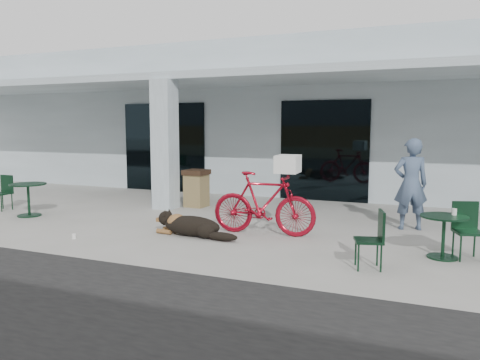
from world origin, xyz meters
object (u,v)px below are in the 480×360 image
at_px(bicycle, 264,203).
at_px(cafe_chair_far_b, 369,240).
at_px(cafe_chair_near, 2,193).
at_px(cafe_table_far, 443,237).
at_px(person, 411,184).
at_px(cafe_chair_far_a, 468,231).
at_px(trash_receptacle, 196,188).
at_px(cafe_table_near, 29,200).
at_px(dog, 192,225).

bearing_deg(bicycle, cafe_chair_far_b, -127.57).
height_order(cafe_chair_near, cafe_table_far, cafe_chair_near).
bearing_deg(bicycle, person, -62.17).
bearing_deg(cafe_table_far, bicycle, 172.62).
xyz_separation_m(cafe_chair_near, person, (9.14, 1.59, 0.47)).
bearing_deg(cafe_chair_far_a, trash_receptacle, 140.03).
bearing_deg(bicycle, trash_receptacle, 45.65).
bearing_deg(bicycle, cafe_chair_far_a, -99.35).
bearing_deg(person, cafe_table_near, -4.56).
xyz_separation_m(cafe_table_near, cafe_table_far, (8.55, -0.05, -0.04)).
distance_m(dog, cafe_table_far, 4.25).
relative_size(cafe_table_far, cafe_chair_far_a, 0.81).
bearing_deg(dog, cafe_chair_far_a, 7.41).
xyz_separation_m(bicycle, cafe_chair_far_b, (2.08, -1.39, -0.17)).
bearing_deg(bicycle, dog, 114.57).
bearing_deg(bicycle, cafe_table_far, -101.22).
bearing_deg(bicycle, cafe_chair_near, 86.62).
distance_m(cafe_table_near, cafe_chair_near, 1.21).
xyz_separation_m(cafe_chair_near, cafe_chair_far_a, (10.07, -0.28, 0.01)).
height_order(bicycle, cafe_table_near, bicycle).
distance_m(cafe_chair_near, cafe_table_far, 9.73).
bearing_deg(dog, cafe_chair_far_b, -9.46).
relative_size(dog, cafe_chair_far_b, 1.55).
distance_m(cafe_chair_near, person, 9.29).
bearing_deg(cafe_chair_far_b, cafe_table_far, 119.08).
relative_size(dog, trash_receptacle, 1.40).
bearing_deg(dog, cafe_table_far, 6.80).
bearing_deg(cafe_chair_far_b, trash_receptacle, -143.62).
height_order(dog, cafe_chair_far_b, cafe_chair_far_b).
xyz_separation_m(cafe_table_near, cafe_chair_far_b, (7.56, -1.04, 0.05)).
bearing_deg(trash_receptacle, cafe_table_far, -24.75).
bearing_deg(cafe_chair_far_a, bicycle, 157.46).
relative_size(cafe_chair_far_a, cafe_chair_far_b, 1.03).
distance_m(dog, cafe_chair_far_b, 3.34).
height_order(bicycle, cafe_chair_far_a, bicycle).
bearing_deg(cafe_table_far, dog, -176.81).
xyz_separation_m(dog, cafe_chair_far_b, (3.25, -0.76, 0.20)).
xyz_separation_m(dog, cafe_table_far, (4.24, 0.24, 0.11)).
distance_m(cafe_chair_far_a, person, 2.13).
xyz_separation_m(bicycle, person, (2.48, 1.53, 0.30)).
xyz_separation_m(cafe_table_far, cafe_chair_far_b, (-0.99, -0.99, 0.09)).
xyz_separation_m(dog, cafe_chair_near, (-5.49, 0.58, 0.20)).
xyz_separation_m(bicycle, dog, (-1.17, -0.63, -0.37)).
distance_m(dog, cafe_table_near, 4.32).
distance_m(dog, cafe_chair_far_a, 4.60).
bearing_deg(cafe_table_far, cafe_chair_near, 177.98).
xyz_separation_m(bicycle, trash_receptacle, (-2.59, 2.21, -0.12)).
height_order(dog, trash_receptacle, trash_receptacle).
height_order(cafe_chair_far_b, trash_receptacle, trash_receptacle).
distance_m(cafe_table_near, cafe_chair_far_b, 7.63).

